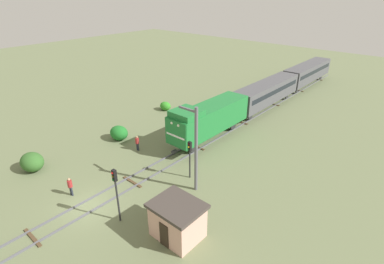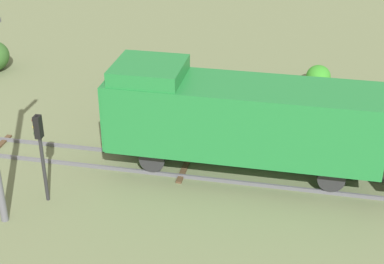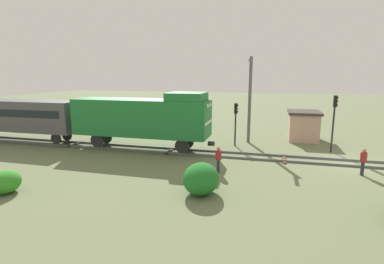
% 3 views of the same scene
% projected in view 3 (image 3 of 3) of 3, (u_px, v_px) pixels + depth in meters
% --- Properties ---
extents(ground_plane, '(159.02, 159.02, 0.00)m').
position_uv_depth(ground_plane, '(350.00, 164.00, 20.77)').
color(ground_plane, '#66704C').
extents(railway_track, '(2.40, 106.01, 0.16)m').
position_uv_depth(railway_track, '(350.00, 163.00, 20.76)').
color(railway_track, '#595960').
rests_on(railway_track, ground).
extents(locomotive, '(2.90, 11.60, 4.60)m').
position_uv_depth(locomotive, '(143.00, 116.00, 24.17)').
color(locomotive, '#1E7233').
rests_on(locomotive, railway_track).
extents(passenger_car_leading, '(2.84, 14.00, 3.66)m').
position_uv_depth(passenger_car_leading, '(10.00, 114.00, 27.61)').
color(passenger_car_leading, '#4C4C51').
rests_on(passenger_car_leading, railway_track).
extents(traffic_signal_near, '(0.32, 0.34, 4.52)m').
position_uv_depth(traffic_signal_near, '(334.00, 113.00, 23.39)').
color(traffic_signal_near, '#262628').
rests_on(traffic_signal_near, ground).
extents(traffic_signal_mid, '(0.32, 0.34, 3.71)m').
position_uv_depth(traffic_signal_mid, '(236.00, 116.00, 25.64)').
color(traffic_signal_mid, '#262628').
rests_on(traffic_signal_mid, ground).
extents(worker_near_track, '(0.38, 0.38, 1.70)m').
position_uv_depth(worker_near_track, '(363.00, 160.00, 18.28)').
color(worker_near_track, '#262B38').
rests_on(worker_near_track, ground).
extents(worker_by_signal, '(0.38, 0.38, 1.70)m').
position_uv_depth(worker_by_signal, '(218.00, 157.00, 18.77)').
color(worker_by_signal, '#262B38').
rests_on(worker_by_signal, ground).
extents(catenary_mast, '(1.94, 0.28, 7.66)m').
position_uv_depth(catenary_mast, '(250.00, 98.00, 26.56)').
color(catenary_mast, '#595960').
rests_on(catenary_mast, ground).
extents(relay_hut, '(3.50, 2.90, 2.74)m').
position_uv_depth(relay_hut, '(303.00, 125.00, 28.25)').
color(relay_hut, '#D19E8C').
rests_on(relay_hut, ground).
extents(bush_near, '(1.66, 1.36, 1.21)m').
position_uv_depth(bush_near, '(5.00, 182.00, 15.60)').
color(bush_near, '#328B26').
rests_on(bush_near, ground).
extents(bush_far, '(2.26, 1.85, 1.64)m').
position_uv_depth(bush_far, '(201.00, 179.00, 15.47)').
color(bush_far, '#1F6D26').
rests_on(bush_far, ground).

